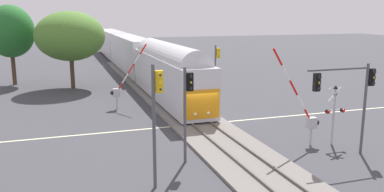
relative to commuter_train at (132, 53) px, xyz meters
The scene contains 13 objects.
ground_plane 28.50m from the commuter_train, 90.01° to the right, with size 220.00×220.00×0.00m, color #3D3D42.
road_centre_stripe 28.50m from the commuter_train, 90.01° to the right, with size 44.00×0.20×0.01m.
railway_track 28.49m from the commuter_train, 90.01° to the right, with size 4.40×80.00×0.32m.
commuter_train is the anchor object (origin of this frame).
crossing_gate_near 35.45m from the commuter_train, 82.30° to the right, with size 3.47×0.40×6.15m.
crossing_signal_mast 36.06m from the commuter_train, 79.72° to the right, with size 1.36×0.44×3.80m.
crossing_gate_far 22.15m from the commuter_train, 102.57° to the right, with size 3.26×0.40×5.55m.
traffic_signal_near_left 38.54m from the commuter_train, 98.11° to the right, with size 0.53×0.38×5.89m.
traffic_signal_far_side 20.03m from the commuter_train, 75.42° to the right, with size 0.53×0.38×5.11m.
traffic_signal_median 35.61m from the commuter_train, 95.00° to the right, with size 0.53×0.38×5.32m.
traffic_signal_near_right 37.85m from the commuter_train, 81.04° to the right, with size 4.39×0.38×5.35m.
pine_left_background 16.11m from the commuter_train, 158.88° to the right, with size 5.28×5.28×9.11m.
oak_behind_train 13.56m from the commuter_train, 129.10° to the right, with size 7.39×7.39×8.40m.
Camera 1 is at (-9.42, -26.96, 8.09)m, focal length 37.13 mm.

